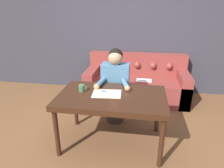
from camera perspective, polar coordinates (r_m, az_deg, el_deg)
name	(u,v)px	position (r m, az deg, el deg)	size (l,w,h in m)	color
ground_plane	(107,143)	(2.90, -1.34, -16.43)	(16.00, 16.00, 0.00)	brown
wall_back	(123,30)	(4.29, 3.28, 15.05)	(8.00, 0.06, 2.60)	#383842
dining_table	(112,100)	(2.57, -0.07, -4.62)	(1.38, 0.84, 0.72)	#381E11
couch	(136,83)	(4.09, 6.94, 0.21)	(1.98, 0.88, 0.87)	brown
person	(115,86)	(3.10, 0.93, -0.51)	(0.50, 0.60, 1.20)	#33281E
pattern_paper_main	(107,94)	(2.58, -1.51, -2.77)	(0.39, 0.30, 0.00)	beige
scissors	(105,92)	(2.62, -1.87, -2.30)	(0.22, 0.18, 0.01)	silver
mug	(82,88)	(2.66, -8.62, -1.17)	(0.11, 0.08, 0.09)	#47704C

